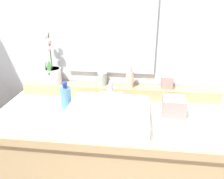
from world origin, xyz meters
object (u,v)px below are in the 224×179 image
at_px(soap_dispenser, 130,79).
at_px(tumbler_cup, 102,79).
at_px(soap_bar, 90,97).
at_px(lotion_bottle, 66,97).
at_px(sink_basin, 108,115).
at_px(trinket_box, 167,82).
at_px(tissue_box, 174,106).
at_px(potted_plant, 52,72).

xyz_separation_m(soap_dispenser, tumbler_cup, (-0.19, 0.03, -0.02)).
relative_size(soap_bar, lotion_bottle, 0.41).
bearing_deg(sink_basin, soap_bar, 135.74).
xyz_separation_m(soap_bar, tumbler_cup, (0.04, 0.24, 0.03)).
relative_size(tumbler_cup, lotion_bottle, 0.50).
xyz_separation_m(trinket_box, lotion_bottle, (-0.62, -0.22, -0.04)).
relative_size(sink_basin, tissue_box, 3.45).
height_order(lotion_bottle, tissue_box, lotion_bottle).
xyz_separation_m(tumbler_cup, trinket_box, (0.43, -0.01, -0.00)).
bearing_deg(soap_dispenser, tumbler_cup, 170.73).
bearing_deg(lotion_bottle, tissue_box, -0.22).
bearing_deg(tissue_box, sink_basin, -161.19).
distance_m(soap_dispenser, lotion_bottle, 0.43).
distance_m(soap_dispenser, tissue_box, 0.35).
relative_size(soap_dispenser, trinket_box, 1.86).
height_order(sink_basin, trinket_box, sink_basin).
xyz_separation_m(sink_basin, soap_dispenser, (0.10, 0.33, 0.10)).
distance_m(lotion_bottle, tissue_box, 0.64).
height_order(sink_basin, soap_bar, sink_basin).
bearing_deg(sink_basin, lotion_bottle, 154.98).
distance_m(soap_bar, potted_plant, 0.39).
height_order(soap_dispenser, tissue_box, soap_dispenser).
height_order(soap_bar, tissue_box, tissue_box).
bearing_deg(sink_basin, tissue_box, 18.81).
xyz_separation_m(soap_dispenser, tissue_box, (0.27, -0.20, -0.09)).
bearing_deg(potted_plant, trinket_box, 0.30).
bearing_deg(soap_bar, lotion_bottle, 176.98).
relative_size(lotion_bottle, tissue_box, 1.32).
distance_m(soap_bar, trinket_box, 0.52).
height_order(potted_plant, trinket_box, potted_plant).
relative_size(soap_bar, trinket_box, 0.86).
relative_size(sink_basin, potted_plant, 1.22).
bearing_deg(sink_basin, soap_dispenser, 72.87).
bearing_deg(tumbler_cup, potted_plant, -177.13).
distance_m(sink_basin, soap_bar, 0.18).
bearing_deg(tumbler_cup, sink_basin, -76.32).
xyz_separation_m(sink_basin, trinket_box, (0.34, 0.34, 0.08)).
bearing_deg(soap_bar, tumbler_cup, 81.35).
relative_size(sink_basin, soap_dispenser, 2.95).
xyz_separation_m(soap_bar, tissue_box, (0.49, 0.01, -0.03)).
xyz_separation_m(soap_bar, lotion_bottle, (-0.15, 0.01, -0.01)).
xyz_separation_m(soap_bar, soap_dispenser, (0.22, 0.21, 0.05)).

